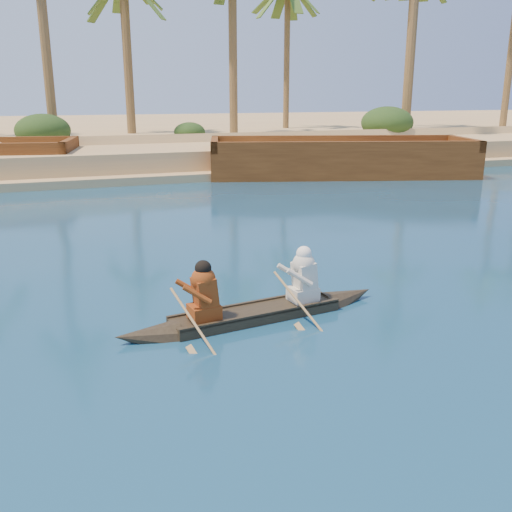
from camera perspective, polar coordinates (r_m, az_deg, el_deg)
name	(u,v)px	position (r m, az deg, el deg)	size (l,w,h in m)	color
sandy_embankment	(11,138)	(50.46, -23.29, 10.83)	(150.00, 51.00, 1.50)	tan
canoe	(256,304)	(10.32, -0.03, -4.87)	(5.21, 1.33, 1.42)	#322A1B
barge_right	(340,160)	(29.03, 8.44, 9.48)	(13.47, 7.76, 2.13)	brown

